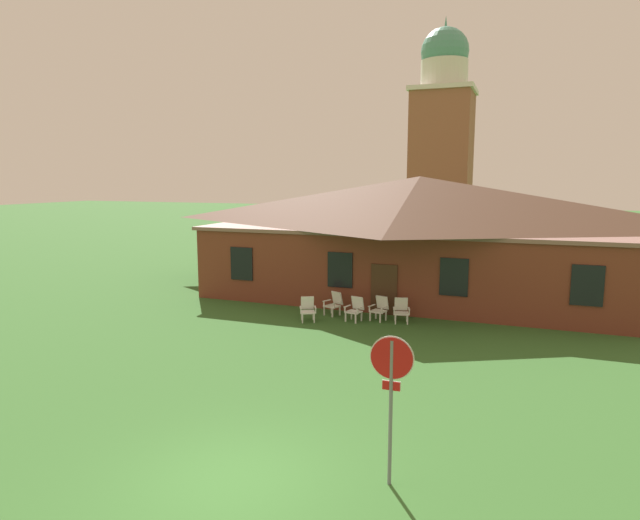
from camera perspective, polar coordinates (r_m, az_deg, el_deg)
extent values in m
plane|color=#336028|center=(10.97, -9.32, -22.08)|extent=(200.00, 200.00, 0.00)
cube|color=brown|center=(27.04, 10.32, 0.01)|extent=(18.85, 10.00, 3.20)
cube|color=#835E55|center=(26.85, 10.41, 3.55)|extent=(19.23, 10.20, 0.16)
pyramid|color=#4C3323|center=(26.77, 10.48, 6.20)|extent=(19.61, 10.40, 2.33)
cube|color=black|center=(24.68, -8.28, -0.38)|extent=(1.10, 0.06, 1.50)
cube|color=black|center=(22.78, 2.13, -1.05)|extent=(1.10, 0.06, 1.50)
cube|color=black|center=(21.76, 13.97, -1.76)|extent=(1.10, 0.06, 1.50)
cube|color=black|center=(21.73, 26.41, -2.43)|extent=(1.10, 0.06, 1.50)
cube|color=#422819|center=(22.38, 6.78, -3.13)|extent=(1.10, 0.06, 2.10)
cube|color=#93563D|center=(47.15, 12.67, 9.26)|extent=(4.80, 4.80, 12.57)
cube|color=silver|center=(47.69, 12.93, 17.05)|extent=(5.18, 5.18, 0.36)
cylinder|color=silver|center=(47.90, 12.99, 18.56)|extent=(3.80, 3.80, 2.20)
sphere|color=#4C8E7A|center=(48.24, 13.06, 20.64)|extent=(3.88, 3.88, 3.88)
cone|color=#4C8E7A|center=(48.79, 13.17, 23.33)|extent=(0.24, 0.24, 1.00)
cylinder|color=slate|center=(10.21, 7.47, -15.81)|extent=(0.07, 0.07, 2.74)
cylinder|color=white|center=(9.84, 7.61, -10.20)|extent=(0.81, 0.03, 0.81)
cylinder|color=#B71414|center=(9.82, 7.58, -10.25)|extent=(0.76, 0.03, 0.76)
cube|color=#B71414|center=(10.01, 7.53, -13.05)|extent=(0.32, 0.03, 0.16)
cube|color=white|center=(10.02, 7.55, -13.02)|extent=(0.34, 0.02, 0.18)
cube|color=white|center=(21.14, -0.62, -6.19)|extent=(0.07, 0.07, 0.36)
cube|color=white|center=(21.11, -1.87, -6.22)|extent=(0.07, 0.07, 0.36)
cube|color=white|center=(21.56, -0.71, -5.89)|extent=(0.07, 0.07, 0.36)
cube|color=white|center=(21.53, -1.94, -5.92)|extent=(0.07, 0.07, 0.36)
cube|color=white|center=(21.28, -1.29, -5.52)|extent=(0.71, 0.70, 0.05)
cube|color=white|center=(21.51, -1.35, -4.54)|extent=(0.54, 0.40, 0.54)
cube|color=white|center=(21.24, -0.50, -5.01)|extent=(0.26, 0.45, 0.03)
cube|color=white|center=(21.11, -0.46, -5.40)|extent=(0.05, 0.05, 0.22)
cube|color=white|center=(21.20, -2.07, -5.04)|extent=(0.26, 0.45, 0.03)
cube|color=white|center=(21.07, -2.04, -5.43)|extent=(0.05, 0.05, 0.22)
cube|color=silver|center=(21.98, 1.32, -5.61)|extent=(0.07, 0.07, 0.36)
cube|color=silver|center=(22.29, 0.45, -5.41)|extent=(0.07, 0.07, 0.36)
cube|color=silver|center=(22.30, 2.10, -5.41)|extent=(0.07, 0.07, 0.36)
cube|color=silver|center=(22.60, 1.23, -5.22)|extent=(0.07, 0.07, 0.36)
cube|color=silver|center=(22.24, 1.28, -4.90)|extent=(0.70, 0.69, 0.05)
cube|color=silver|center=(22.40, 1.83, -4.02)|extent=(0.55, 0.38, 0.54)
cube|color=silver|center=(21.99, 1.80, -4.54)|extent=(0.24, 0.45, 0.03)
cube|color=silver|center=(21.90, 1.51, -4.89)|extent=(0.05, 0.05, 0.22)
cube|color=silver|center=(22.38, 0.70, -4.30)|extent=(0.24, 0.45, 0.03)
cube|color=silver|center=(22.29, 0.41, -4.64)|extent=(0.05, 0.05, 0.22)
cube|color=white|center=(21.10, 3.78, -6.24)|extent=(0.06, 0.06, 0.36)
cube|color=white|center=(21.33, 2.72, -6.06)|extent=(0.06, 0.06, 0.36)
cube|color=white|center=(21.46, 4.40, -5.99)|extent=(0.06, 0.06, 0.36)
cube|color=white|center=(21.69, 3.35, -5.82)|extent=(0.06, 0.06, 0.36)
cube|color=white|center=(21.34, 3.57, -5.49)|extent=(0.65, 0.64, 0.05)
cube|color=white|center=(21.53, 4.01, -4.55)|extent=(0.54, 0.31, 0.54)
cube|color=white|center=(21.14, 4.22, -5.10)|extent=(0.17, 0.47, 0.03)
cube|color=white|center=(21.03, 3.99, -5.48)|extent=(0.05, 0.05, 0.22)
cube|color=white|center=(21.43, 2.88, -4.89)|extent=(0.17, 0.47, 0.03)
cube|color=white|center=(21.32, 2.65, -5.26)|extent=(0.05, 0.05, 0.22)
cube|color=silver|center=(21.28, 6.38, -6.15)|extent=(0.06, 0.06, 0.36)
cube|color=silver|center=(21.50, 5.32, -5.97)|extent=(0.06, 0.06, 0.36)
cube|color=silver|center=(21.65, 6.98, -5.90)|extent=(0.06, 0.06, 0.36)
cube|color=silver|center=(21.87, 5.93, -5.73)|extent=(0.06, 0.06, 0.36)
cube|color=silver|center=(21.52, 6.16, -5.41)|extent=(0.66, 0.65, 0.05)
cube|color=silver|center=(21.71, 6.59, -4.48)|extent=(0.55, 0.33, 0.54)
cube|color=silver|center=(21.32, 6.81, -5.02)|extent=(0.19, 0.47, 0.03)
cube|color=silver|center=(21.21, 6.58, -5.39)|extent=(0.05, 0.05, 0.22)
cube|color=silver|center=(21.61, 5.48, -4.81)|extent=(0.19, 0.47, 0.03)
cube|color=silver|center=(21.50, 5.25, -5.18)|extent=(0.05, 0.05, 0.22)
cube|color=silver|center=(21.17, 9.23, -6.28)|extent=(0.06, 0.06, 0.36)
cube|color=silver|center=(21.14, 7.98, -6.27)|extent=(0.06, 0.06, 0.36)
cube|color=silver|center=(21.60, 9.16, -5.98)|extent=(0.06, 0.06, 0.36)
cube|color=silver|center=(21.57, 7.94, -5.97)|extent=(0.06, 0.06, 0.36)
cube|color=silver|center=(21.32, 8.59, -5.59)|extent=(0.66, 0.64, 0.05)
cube|color=silver|center=(21.55, 8.57, -4.62)|extent=(0.55, 0.32, 0.54)
cube|color=silver|center=(21.27, 9.39, -5.10)|extent=(0.18, 0.47, 0.03)
cube|color=silver|center=(21.14, 9.41, -5.50)|extent=(0.05, 0.05, 0.22)
cube|color=silver|center=(21.24, 7.82, -5.09)|extent=(0.18, 0.47, 0.03)
cube|color=silver|center=(21.11, 7.83, -5.48)|extent=(0.05, 0.05, 0.22)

